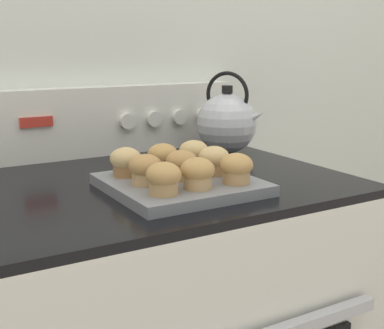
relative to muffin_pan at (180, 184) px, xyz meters
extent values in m
cube|color=silver|center=(-0.01, 0.46, 0.28)|extent=(8.00, 0.05, 2.40)
cube|color=black|center=(-0.01, 0.12, -0.02)|extent=(0.80, 0.65, 0.02)
cube|color=silver|center=(-0.01, 0.41, 0.08)|extent=(0.78, 0.05, 0.18)
cube|color=#B72D23|center=(-0.18, 0.38, 0.09)|extent=(0.08, 0.01, 0.02)
cylinder|color=silver|center=(0.05, 0.38, 0.08)|extent=(0.04, 0.02, 0.04)
cylinder|color=silver|center=(0.13, 0.38, 0.08)|extent=(0.04, 0.02, 0.04)
cylinder|color=silver|center=(0.21, 0.38, 0.08)|extent=(0.04, 0.02, 0.04)
cylinder|color=silver|center=(0.29, 0.38, 0.08)|extent=(0.04, 0.02, 0.04)
cube|color=slate|center=(0.00, 0.00, 0.00)|extent=(0.28, 0.28, 0.02)
cylinder|color=tan|center=(-0.08, -0.08, 0.03)|extent=(0.05, 0.05, 0.03)
ellipsoid|color=tan|center=(-0.08, -0.08, 0.05)|extent=(0.06, 0.06, 0.05)
cylinder|color=tan|center=(0.00, -0.08, 0.03)|extent=(0.05, 0.05, 0.03)
ellipsoid|color=tan|center=(0.00, -0.08, 0.05)|extent=(0.06, 0.06, 0.05)
cylinder|color=tan|center=(0.08, -0.08, 0.03)|extent=(0.05, 0.05, 0.03)
ellipsoid|color=tan|center=(0.08, -0.08, 0.05)|extent=(0.06, 0.06, 0.05)
cylinder|color=tan|center=(-0.08, 0.00, 0.03)|extent=(0.05, 0.05, 0.03)
ellipsoid|color=#B2844C|center=(-0.08, 0.00, 0.05)|extent=(0.06, 0.06, 0.05)
cylinder|color=tan|center=(0.00, 0.00, 0.03)|extent=(0.05, 0.05, 0.03)
ellipsoid|color=#B2844C|center=(0.00, 0.00, 0.05)|extent=(0.06, 0.06, 0.05)
cylinder|color=#A37A4C|center=(0.08, 0.00, 0.03)|extent=(0.05, 0.05, 0.03)
ellipsoid|color=tan|center=(0.08, 0.00, 0.05)|extent=(0.06, 0.06, 0.05)
cylinder|color=olive|center=(-0.08, 0.08, 0.03)|extent=(0.05, 0.05, 0.03)
ellipsoid|color=tan|center=(-0.08, 0.08, 0.05)|extent=(0.06, 0.06, 0.05)
cylinder|color=#A37A4C|center=(0.00, 0.08, 0.03)|extent=(0.05, 0.05, 0.03)
ellipsoid|color=tan|center=(0.00, 0.08, 0.05)|extent=(0.06, 0.06, 0.05)
cylinder|color=olive|center=(0.08, 0.08, 0.03)|extent=(0.05, 0.05, 0.03)
ellipsoid|color=tan|center=(0.08, 0.08, 0.05)|extent=(0.06, 0.06, 0.05)
sphere|color=silver|center=(0.29, 0.26, 0.07)|extent=(0.16, 0.16, 0.16)
cylinder|color=black|center=(0.29, 0.26, 0.16)|extent=(0.03, 0.03, 0.02)
cone|color=silver|center=(0.32, 0.20, 0.09)|extent=(0.07, 0.08, 0.06)
torus|color=black|center=(0.29, 0.26, 0.14)|extent=(0.07, 0.11, 0.12)
camera|label=1|loc=(-0.51, -0.91, 0.28)|focal=50.00mm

